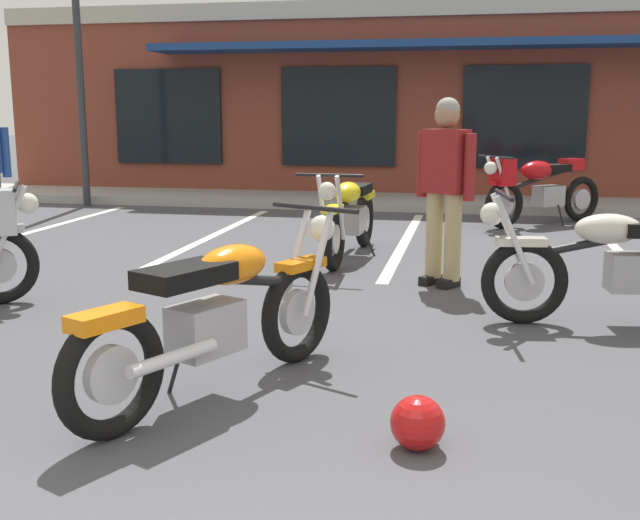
# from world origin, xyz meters

# --- Properties ---
(ground_plane) EXTENTS (80.00, 80.00, 0.00)m
(ground_plane) POSITION_xyz_m (0.00, 3.77, 0.00)
(ground_plane) COLOR #47474C
(sidewalk_kerb) EXTENTS (22.00, 1.80, 0.14)m
(sidewalk_kerb) POSITION_xyz_m (0.00, 11.67, 0.07)
(sidewalk_kerb) COLOR #A8A59E
(sidewalk_kerb) RESTS_ON ground_plane
(brick_storefront_building) EXTENTS (15.75, 7.03, 3.41)m
(brick_storefront_building) POSITION_xyz_m (0.00, 15.37, 1.71)
(brick_storefront_building) COLOR brown
(brick_storefront_building) RESTS_ON ground_plane
(painted_stall_lines) EXTENTS (9.83, 4.80, 0.01)m
(painted_stall_lines) POSITION_xyz_m (-0.00, 8.07, 0.00)
(painted_stall_lines) COLOR silver
(painted_stall_lines) RESTS_ON ground_plane
(motorcycle_foreground_classic) EXTENTS (1.18, 1.96, 0.98)m
(motorcycle_foreground_classic) POSITION_xyz_m (-0.56, 2.76, 0.46)
(motorcycle_foreground_classic) COLOR black
(motorcycle_foreground_classic) RESTS_ON ground_plane
(motorcycle_black_cruiser) EXTENTS (1.75, 1.54, 0.98)m
(motorcycle_black_cruiser) POSITION_xyz_m (1.66, 9.76, 0.53)
(motorcycle_black_cruiser) COLOR black
(motorcycle_black_cruiser) RESTS_ON ground_plane
(motorcycle_silver_naked) EXTENTS (0.66, 2.11, 0.98)m
(motorcycle_silver_naked) POSITION_xyz_m (-0.49, 6.88, 0.46)
(motorcycle_silver_naked) COLOR black
(motorcycle_silver_naked) RESTS_ON ground_plane
(motorcycle_blue_standard) EXTENTS (2.10, 0.72, 0.98)m
(motorcycle_blue_standard) POSITION_xyz_m (1.88, 4.68, 0.46)
(motorcycle_blue_standard) COLOR black
(motorcycle_blue_standard) RESTS_ON ground_plane
(person_in_black_shirt) EXTENTS (0.56, 0.42, 1.68)m
(person_in_black_shirt) POSITION_xyz_m (0.54, 5.76, 0.95)
(person_in_black_shirt) COLOR black
(person_in_black_shirt) RESTS_ON ground_plane
(helmet_on_pavement) EXTENTS (0.26, 0.26, 0.26)m
(helmet_on_pavement) POSITION_xyz_m (0.58, 2.25, 0.13)
(helmet_on_pavement) COLOR #B71414
(helmet_on_pavement) RESTS_ON ground_plane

